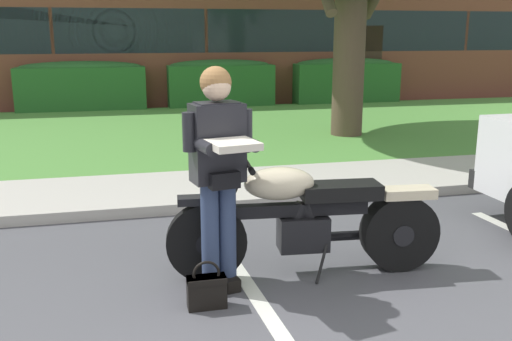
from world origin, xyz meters
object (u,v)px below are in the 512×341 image
at_px(handbag, 207,289).
at_px(hedge_left, 82,85).
at_px(motorcycle, 316,218).
at_px(brick_building, 183,33).
at_px(hedge_center_left, 220,82).
at_px(rider_person, 219,163).
at_px(hedge_center_right, 345,80).

xyz_separation_m(handbag, hedge_left, (-1.40, 11.10, 0.51)).
bearing_deg(motorcycle, brick_building, 87.19).
bearing_deg(hedge_center_left, motorcycle, -95.94).
height_order(motorcycle, hedge_center_left, hedge_center_left).
distance_m(handbag, brick_building, 16.81).
height_order(rider_person, hedge_left, rider_person).
bearing_deg(handbag, brick_building, 83.96).
xyz_separation_m(handbag, brick_building, (1.76, 16.62, 1.74)).
distance_m(motorcycle, hedge_left, 10.97).
bearing_deg(brick_building, motorcycle, -92.81).
relative_size(rider_person, hedge_center_right, 0.59).
relative_size(hedge_left, hedge_center_right, 1.06).
bearing_deg(handbag, rider_person, 61.77).
height_order(rider_person, hedge_center_right, rider_person).
height_order(motorcycle, handbag, motorcycle).
xyz_separation_m(rider_person, hedge_left, (-1.55, 10.83, -0.36)).
bearing_deg(hedge_center_right, hedge_center_left, 180.00).
xyz_separation_m(handbag, hedge_center_left, (2.08, 11.10, 0.51)).
bearing_deg(hedge_left, rider_person, -81.86).
height_order(hedge_left, hedge_center_right, same).
distance_m(rider_person, hedge_center_left, 11.00).
relative_size(motorcycle, hedge_center_right, 0.77).
distance_m(handbag, hedge_center_left, 11.31).
xyz_separation_m(rider_person, hedge_center_left, (1.93, 10.83, -0.36)).
bearing_deg(rider_person, hedge_left, 98.14).
bearing_deg(hedge_center_right, rider_person, -116.52).
height_order(rider_person, hedge_center_left, rider_person).
bearing_deg(hedge_center_left, hedge_left, 180.00).
bearing_deg(motorcycle, hedge_center_left, 84.06).
xyz_separation_m(motorcycle, hedge_center_right, (4.59, 10.71, 0.17)).
bearing_deg(hedge_center_left, hedge_center_right, -0.00).
height_order(hedge_left, hedge_center_left, same).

